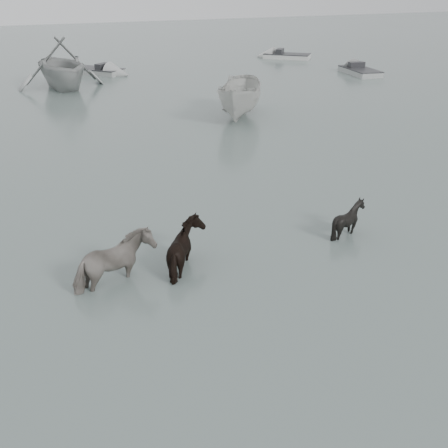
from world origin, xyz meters
The scene contains 9 objects.
ground centered at (0.00, 0.00, 0.00)m, with size 140.00×140.00×0.00m, color #4D5B55.
pony_pinto centered at (-2.93, 0.15, 0.83)m, with size 0.89×1.96×1.65m, color black.
pony_dark centered at (-1.08, 0.27, 0.76)m, with size 1.51×1.30×1.52m, color black.
pony_black centered at (3.62, 0.45, 0.59)m, with size 0.96×1.08×1.19m, color black.
rowboat_trail centered at (-1.12, 24.68, 1.62)m, with size 5.29×6.13×3.23m, color #A6A8A6.
boat_small centered at (6.16, 14.00, 1.00)m, with size 1.94×5.16×1.99m, color #BAB9B4.
skiff_port centered at (18.77, 22.31, 0.38)m, with size 5.08×1.60×0.75m, color #9A9D9B, non-canonical shape.
skiff_mid centered at (1.59, 29.37, 0.38)m, with size 5.72×1.60×0.75m, color #989A97, non-canonical shape.
skiff_star centered at (17.50, 30.90, 0.38)m, with size 5.11×1.60×0.75m, color silver, non-canonical shape.
Camera 1 is at (-4.74, -11.41, 6.74)m, focal length 45.00 mm.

